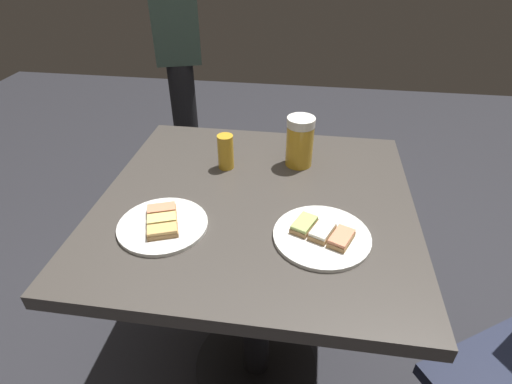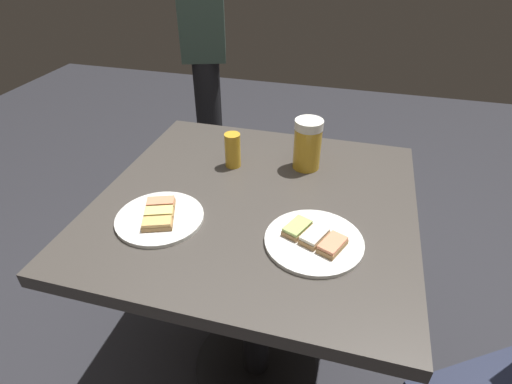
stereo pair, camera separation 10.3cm
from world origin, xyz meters
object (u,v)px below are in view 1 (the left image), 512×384
plate_far (163,224)px  patron_standing (176,29)px  plate_near (322,235)px  beer_mug (300,141)px  beer_glass_small (226,152)px

plate_far → patron_standing: 1.07m
plate_near → beer_mug: 0.35m
plate_far → patron_standing: size_ratio=0.13×
beer_mug → patron_standing: size_ratio=0.09×
plate_far → patron_standing: patron_standing is taller
plate_far → beer_glass_small: beer_glass_small is taller
plate_near → beer_glass_small: (-0.28, -0.28, 0.04)m
plate_far → patron_standing: (-1.01, -0.27, 0.21)m
plate_near → plate_far: same height
beer_glass_small → patron_standing: 0.82m
plate_far → plate_near: bearing=92.2°
plate_near → beer_glass_small: bearing=-134.7°
beer_glass_small → patron_standing: bearing=-153.5°
plate_far → beer_glass_small: 0.31m
beer_mug → patron_standing: 0.89m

